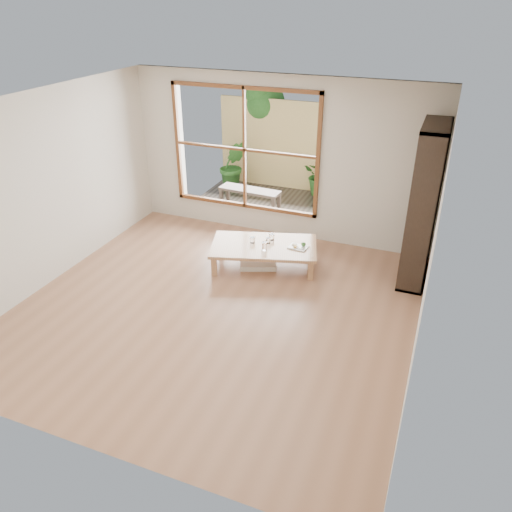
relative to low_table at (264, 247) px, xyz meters
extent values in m
plane|color=#A57352|center=(-0.17, -1.29, -0.30)|extent=(5.00, 5.00, 0.00)
cube|color=tan|center=(0.00, 0.00, 0.02)|extent=(1.74, 1.28, 0.05)
cube|color=tan|center=(-0.57, -0.54, -0.15)|extent=(0.10, 0.10, 0.29)
cube|color=tan|center=(-0.77, 0.15, -0.15)|extent=(0.10, 0.10, 0.29)
cube|color=tan|center=(0.77, -0.15, -0.15)|extent=(0.10, 0.10, 0.29)
cube|color=tan|center=(0.57, 0.54, -0.15)|extent=(0.10, 0.10, 0.29)
cube|color=silver|center=(-0.10, 0.03, -0.26)|extent=(0.70, 0.70, 0.08)
cube|color=#2E2119|center=(2.13, 0.47, 0.81)|extent=(0.35, 1.00, 2.21)
cylinder|color=silver|center=(0.06, -0.15, 0.11)|extent=(0.07, 0.07, 0.13)
cylinder|color=silver|center=(0.03, 0.09, 0.09)|extent=(0.06, 0.06, 0.09)
cylinder|color=silver|center=(0.05, 0.20, 0.09)|extent=(0.08, 0.08, 0.10)
cylinder|color=silver|center=(-0.19, 0.01, 0.09)|extent=(0.07, 0.07, 0.09)
cube|color=white|center=(0.50, 0.10, 0.05)|extent=(0.29, 0.22, 0.02)
sphere|color=#39712D|center=(0.57, 0.14, 0.09)|extent=(0.07, 0.07, 0.07)
cube|color=gold|center=(0.47, 0.06, 0.07)|extent=(0.05, 0.04, 0.02)
cube|color=beige|center=(0.43, 0.13, 0.07)|extent=(0.06, 0.05, 0.02)
cylinder|color=silver|center=(0.53, 0.04, 0.06)|extent=(0.16, 0.03, 0.01)
cube|color=#393229|center=(-0.77, 2.27, -0.30)|extent=(2.80, 2.00, 0.05)
cube|color=#2E2119|center=(-1.02, 1.96, 0.07)|extent=(1.18, 0.42, 0.05)
cube|color=#2E2119|center=(-1.57, 1.86, -0.11)|extent=(0.06, 0.06, 0.32)
cube|color=#2E2119|center=(-1.55, 2.12, -0.11)|extent=(0.06, 0.06, 0.32)
cube|color=#2E2119|center=(-0.49, 1.79, -0.11)|extent=(0.06, 0.06, 0.32)
cube|color=#2E2119|center=(-0.47, 2.05, -0.11)|extent=(0.06, 0.06, 0.32)
cube|color=tan|center=(-0.77, 3.27, 0.60)|extent=(2.80, 0.06, 1.80)
imported|color=#285720|center=(0.08, 3.10, 0.15)|extent=(0.93, 0.87, 0.85)
imported|color=#285720|center=(-1.69, 2.73, 0.24)|extent=(0.70, 0.65, 1.03)
cylinder|color=#4C3D2D|center=(-1.47, 3.57, 0.50)|extent=(0.14, 0.14, 1.60)
sphere|color=#285720|center=(-1.35, 3.57, 1.35)|extent=(0.84, 0.84, 0.84)
sphere|color=#285720|center=(-1.62, 3.65, 1.15)|extent=(0.70, 0.70, 0.70)
sphere|color=#285720|center=(-1.44, 3.47, 1.60)|extent=(0.64, 0.64, 0.64)
camera|label=1|loc=(2.31, -6.19, 3.41)|focal=35.00mm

